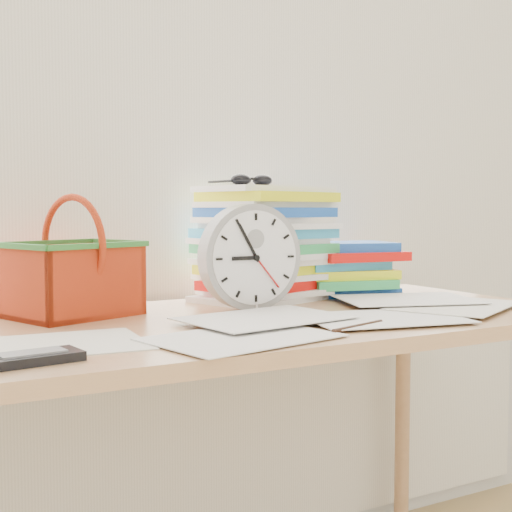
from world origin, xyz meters
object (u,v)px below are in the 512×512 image
desk (266,350)px  clock (250,257)px  paper_stack (263,244)px  basket (73,257)px  book_stack (346,269)px  calculator (32,358)px

desk → clock: bearing=81.8°
paper_stack → basket: size_ratio=1.27×
paper_stack → clock: paper_stack is taller
book_stack → calculator: (-0.92, -0.46, -0.06)m
paper_stack → book_stack: bearing=-4.1°
clock → basket: 0.39m
book_stack → calculator: 1.03m
clock → book_stack: (0.36, 0.12, -0.05)m
clock → basket: size_ratio=0.94×
paper_stack → basket: (-0.50, -0.04, -0.02)m
desk → calculator: (-0.55, -0.24, 0.08)m
desk → book_stack: size_ratio=5.06×
clock → basket: basket is taller
paper_stack → clock: size_ratio=1.35×
desk → book_stack: 0.46m
clock → calculator: size_ratio=1.66×
paper_stack → book_stack: 0.26m
desk → book_stack: book_stack is taller
clock → basket: bearing=165.6°
basket → calculator: 0.49m
desk → paper_stack: paper_stack is taller
book_stack → basket: bearing=-178.2°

